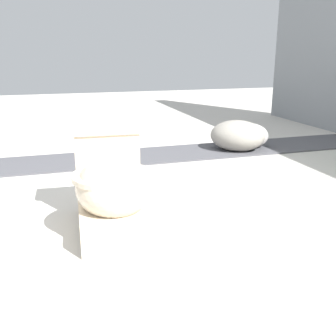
# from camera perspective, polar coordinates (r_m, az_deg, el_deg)

# --- Properties ---
(ground_plane) EXTENTS (14.00, 14.00, 0.00)m
(ground_plane) POSITION_cam_1_polar(r_m,az_deg,el_deg) (2.21, -6.77, -7.17)
(ground_plane) COLOR beige
(gravel_strip) EXTENTS (0.56, 8.00, 0.01)m
(gravel_strip) POSITION_cam_1_polar(r_m,az_deg,el_deg) (3.46, -2.49, 1.84)
(gravel_strip) COLOR #4C4C51
(gravel_strip) RESTS_ON ground
(toilet) EXTENTS (0.65, 0.41, 0.52)m
(toilet) POSITION_cam_1_polar(r_m,az_deg,el_deg) (2.01, -8.19, -2.93)
(toilet) COLOR beige
(toilet) RESTS_ON ground
(boulder_near) EXTENTS (0.61, 0.63, 0.28)m
(boulder_near) POSITION_cam_1_polar(r_m,az_deg,el_deg) (3.68, 10.03, 4.64)
(boulder_near) COLOR gray
(boulder_near) RESTS_ON ground
(boulder_far) EXTENTS (0.43, 0.46, 0.24)m
(boulder_far) POSITION_cam_1_polar(r_m,az_deg,el_deg) (3.81, 11.60, 4.61)
(boulder_far) COLOR #B7B2AD
(boulder_far) RESTS_ON ground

